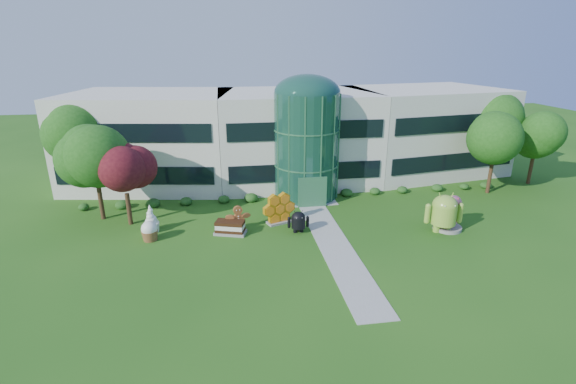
{
  "coord_description": "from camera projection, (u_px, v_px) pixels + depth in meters",
  "views": [
    {
      "loc": [
        -7.61,
        -25.45,
        13.89
      ],
      "look_at": [
        -2.68,
        6.0,
        2.6
      ],
      "focal_mm": 26.0,
      "sensor_mm": 36.0,
      "label": 1
    }
  ],
  "objects": [
    {
      "name": "ground",
      "position": [
        339.0,
        253.0,
        29.45
      ],
      "size": [
        140.0,
        140.0,
        0.0
      ],
      "primitive_type": "plane",
      "color": "#215114",
      "rests_on": "ground"
    },
    {
      "name": "android_green",
      "position": [
        444.0,
        211.0,
        32.21
      ],
      "size": [
        3.32,
        2.38,
        3.55
      ],
      "primitive_type": null,
      "rotation": [
        0.0,
        0.0,
        -0.1
      ],
      "color": "#8BB93B",
      "rests_on": "ground"
    },
    {
      "name": "trees_backdrop",
      "position": [
        304.0,
        151.0,
        40.15
      ],
      "size": [
        52.0,
        8.0,
        8.4
      ],
      "primitive_type": null,
      "color": "#1C4E13",
      "rests_on": "ground"
    },
    {
      "name": "honeycomb",
      "position": [
        279.0,
        210.0,
        33.99
      ],
      "size": [
        3.15,
        2.04,
        2.33
      ],
      "primitive_type": null,
      "rotation": [
        0.0,
        0.0,
        0.36
      ],
      "color": "orange",
      "rests_on": "ground"
    },
    {
      "name": "cupcake",
      "position": [
        149.0,
        231.0,
        31.09
      ],
      "size": [
        1.47,
        1.47,
        1.53
      ],
      "primitive_type": null,
      "rotation": [
        0.0,
        0.0,
        0.16
      ],
      "color": "white",
      "rests_on": "ground"
    },
    {
      "name": "gingerbread",
      "position": [
        238.0,
        218.0,
        32.76
      ],
      "size": [
        2.34,
        1.22,
        2.05
      ],
      "primitive_type": null,
      "rotation": [
        0.0,
        0.0,
        0.17
      ],
      "color": "brown",
      "rests_on": "ground"
    },
    {
      "name": "walkway",
      "position": [
        331.0,
        240.0,
        31.31
      ],
      "size": [
        2.4,
        20.0,
        0.04
      ],
      "primitive_type": "cube",
      "color": "#9E9E93",
      "rests_on": "ground"
    },
    {
      "name": "donut",
      "position": [
        449.0,
        212.0,
        32.73
      ],
      "size": [
        3.07,
        2.6,
        2.89
      ],
      "primitive_type": null,
      "rotation": [
        0.0,
        0.0,
        0.55
      ],
      "color": "#DF5596",
      "rests_on": "ground"
    },
    {
      "name": "atrium",
      "position": [
        306.0,
        146.0,
        38.99
      ],
      "size": [
        6.0,
        6.0,
        9.8
      ],
      "primitive_type": "cylinder",
      "color": "#194738",
      "rests_on": "ground"
    },
    {
      "name": "building",
      "position": [
        295.0,
        136.0,
        44.66
      ],
      "size": [
        46.0,
        15.0,
        9.3
      ],
      "primitive_type": null,
      "color": "beige",
      "rests_on": "ground"
    },
    {
      "name": "tree_red",
      "position": [
        126.0,
        189.0,
        33.17
      ],
      "size": [
        4.0,
        4.0,
        6.0
      ],
      "primitive_type": null,
      "color": "#3F0C14",
      "rests_on": "ground"
    },
    {
      "name": "android_black",
      "position": [
        298.0,
        220.0,
        32.34
      ],
      "size": [
        1.78,
        1.21,
        2.0
      ],
      "primitive_type": null,
      "rotation": [
        0.0,
        0.0,
        -0.01
      ],
      "color": "black",
      "rests_on": "ground"
    },
    {
      "name": "froyo",
      "position": [
        151.0,
        218.0,
        32.44
      ],
      "size": [
        1.3,
        1.3,
        2.21
      ],
      "primitive_type": null,
      "rotation": [
        0.0,
        0.0,
        0.01
      ],
      "color": "white",
      "rests_on": "ground"
    },
    {
      "name": "ice_cream_sandwich",
      "position": [
        230.0,
        227.0,
        32.23
      ],
      "size": [
        2.65,
        1.87,
        1.07
      ],
      "primitive_type": null,
      "rotation": [
        0.0,
        0.0,
        -0.31
      ],
      "color": "black",
      "rests_on": "ground"
    }
  ]
}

